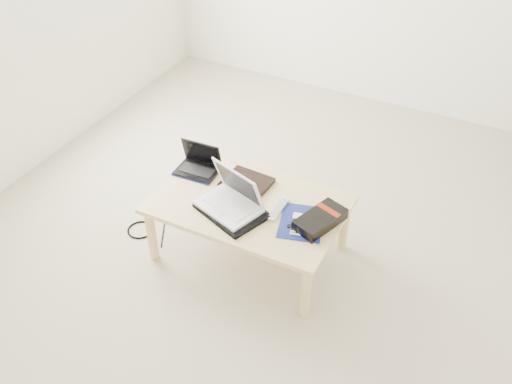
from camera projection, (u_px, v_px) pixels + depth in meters
The scene contains 13 objects.
ground at pixel (285, 240), 3.63m from camera, with size 4.00×4.00×0.00m, color beige.
coffee_table at pixel (249, 209), 3.33m from camera, with size 1.10×0.70×0.40m.
book at pixel (247, 183), 3.43m from camera, with size 0.29×0.24×0.03m.
netbook at pixel (199, 165), 3.52m from camera, with size 0.27×0.20×0.19m.
tablet at pixel (239, 189), 3.39m from camera, with size 0.29×0.24×0.01m.
remote at pixel (278, 209), 3.24m from camera, with size 0.05×0.22×0.02m.
neoprene_sleeve at pixel (232, 211), 3.23m from camera, with size 0.38×0.28×0.02m, color black.
white_laptop at pixel (232, 199), 3.22m from camera, with size 0.41×0.34×0.24m.
motherboard at pixel (302, 222), 3.16m from camera, with size 0.31×0.35×0.01m.
gpu_box at pixel (320, 220), 3.14m from camera, with size 0.24×0.34×0.07m.
cable_coil at pixel (215, 199), 3.32m from camera, with size 0.10×0.10×0.01m, color black.
floor_cable_coil at pixel (140, 230), 3.70m from camera, with size 0.17×0.17×0.01m, color black.
floor_cable_trail at pixel (164, 229), 3.71m from camera, with size 0.01×0.01×0.35m, color black.
Camera 1 is at (1.03, -2.44, 2.51)m, focal length 40.00 mm.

